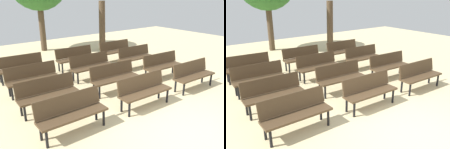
% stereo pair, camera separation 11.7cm
% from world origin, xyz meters
% --- Properties ---
extents(ground_plane, '(24.00, 24.00, 0.00)m').
position_xyz_m(ground_plane, '(0.00, 0.00, 0.00)').
color(ground_plane, beige).
extents(bench_r0_c0, '(1.60, 0.49, 0.87)m').
position_xyz_m(bench_r0_c0, '(-2.10, 1.66, 0.50)').
color(bench_r0_c0, '#4C3823').
rests_on(bench_r0_c0, ground_plane).
extents(bench_r0_c1, '(1.61, 0.53, 0.87)m').
position_xyz_m(bench_r0_c1, '(0.05, 1.58, 0.50)').
color(bench_r0_c1, '#4C3823').
rests_on(bench_r0_c1, ground_plane).
extents(bench_r0_c2, '(1.62, 0.54, 0.87)m').
position_xyz_m(bench_r0_c2, '(2.21, 1.53, 0.50)').
color(bench_r0_c2, '#4C3823').
rests_on(bench_r0_c2, ground_plane).
extents(bench_r1_c0, '(1.61, 0.51, 0.87)m').
position_xyz_m(bench_r1_c0, '(-2.10, 2.97, 0.50)').
color(bench_r1_c0, '#4C3823').
rests_on(bench_r1_c0, ground_plane).
extents(bench_r1_c1, '(1.62, 0.54, 0.87)m').
position_xyz_m(bench_r1_c1, '(0.06, 2.90, 0.50)').
color(bench_r1_c1, '#4C3823').
rests_on(bench_r1_c1, ground_plane).
extents(bench_r1_c2, '(1.62, 0.57, 0.87)m').
position_xyz_m(bench_r1_c2, '(2.22, 2.83, 0.50)').
color(bench_r1_c2, '#4C3823').
rests_on(bench_r1_c2, ground_plane).
extents(bench_r2_c0, '(1.61, 0.53, 0.87)m').
position_xyz_m(bench_r2_c0, '(-2.01, 4.36, 0.50)').
color(bench_r2_c0, '#4C3823').
rests_on(bench_r2_c0, ground_plane).
extents(bench_r2_c1, '(1.60, 0.49, 0.87)m').
position_xyz_m(bench_r2_c1, '(0.13, 4.32, 0.50)').
color(bench_r2_c1, '#4C3823').
rests_on(bench_r2_c1, ground_plane).
extents(bench_r2_c2, '(1.61, 0.50, 0.87)m').
position_xyz_m(bench_r2_c2, '(2.25, 4.27, 0.50)').
color(bench_r2_c2, '#4C3823').
rests_on(bench_r2_c2, ground_plane).
extents(bench_r3_c0, '(1.62, 0.56, 0.87)m').
position_xyz_m(bench_r3_c0, '(-1.94, 5.71, 0.50)').
color(bench_r3_c0, '#4C3823').
rests_on(bench_r3_c0, ground_plane).
extents(bench_r3_c1, '(1.61, 0.52, 0.87)m').
position_xyz_m(bench_r3_c1, '(0.21, 5.64, 0.50)').
color(bench_r3_c1, '#4C3823').
rests_on(bench_r3_c1, ground_plane).
extents(bench_r3_c2, '(1.61, 0.50, 0.87)m').
position_xyz_m(bench_r3_c2, '(2.28, 5.61, 0.50)').
color(bench_r3_c2, '#4C3823').
rests_on(bench_r3_c2, ground_plane).
extents(tree_0, '(0.33, 0.33, 2.55)m').
position_xyz_m(tree_0, '(2.98, 7.68, 1.27)').
color(tree_0, '#4C3A28').
rests_on(tree_0, ground_plane).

